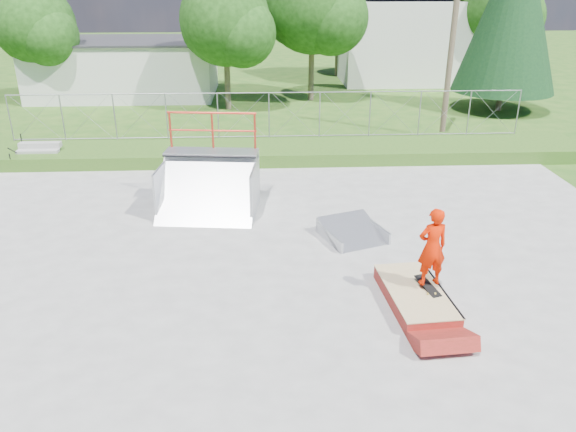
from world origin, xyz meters
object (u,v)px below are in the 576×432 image
quarter_pipe (207,169)px  flat_bank_ramp (353,232)px  skater (432,250)px  grind_box (415,297)px

quarter_pipe → flat_bank_ramp: (3.96, -1.99, -1.16)m
skater → grind_box: bearing=1.9°
grind_box → quarter_pipe: quarter_pipe is taller
grind_box → flat_bank_ramp: (-0.83, 3.23, 0.04)m
grind_box → flat_bank_ramp: flat_bank_ramp is taller
quarter_pipe → skater: quarter_pipe is taller
flat_bank_ramp → quarter_pipe: bearing=133.2°
quarter_pipe → flat_bank_ramp: size_ratio=1.79×
quarter_pipe → skater: size_ratio=1.61×
flat_bank_ramp → skater: size_ratio=0.90×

